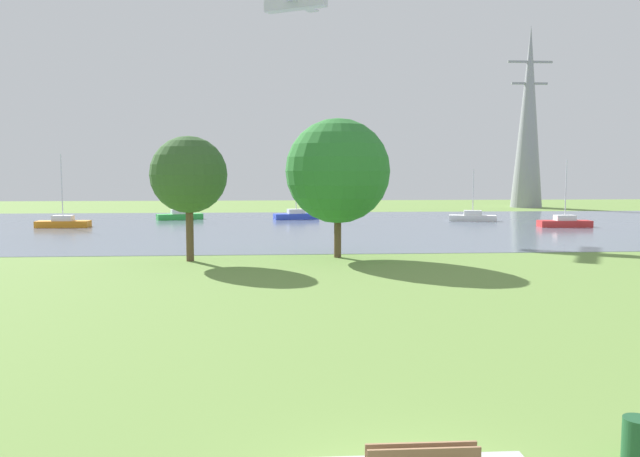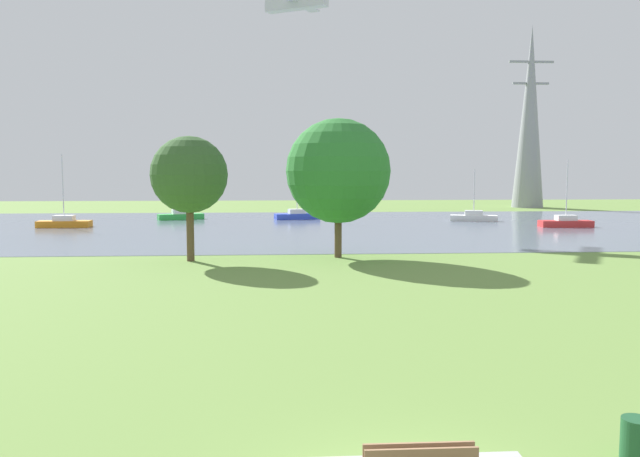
# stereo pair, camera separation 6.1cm
# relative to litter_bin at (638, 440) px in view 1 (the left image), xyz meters

# --- Properties ---
(ground_plane) EXTENTS (160.00, 160.00, 0.00)m
(ground_plane) POSITION_rel_litter_bin_xyz_m (-4.29, 20.73, -0.40)
(ground_plane) COLOR olive
(litter_bin) EXTENTS (0.56, 0.56, 0.80)m
(litter_bin) POSITION_rel_litter_bin_xyz_m (0.00, 0.00, 0.00)
(litter_bin) COLOR #1E512D
(litter_bin) RESTS_ON ground
(water_surface) EXTENTS (140.00, 40.00, 0.02)m
(water_surface) POSITION_rel_litter_bin_xyz_m (-4.29, 48.73, -0.39)
(water_surface) COLOR slate
(water_surface) RESTS_ON ground
(sailboat_red) EXTENTS (4.86, 1.70, 6.26)m
(sailboat_red) POSITION_rel_litter_bin_xyz_m (20.23, 46.54, 0.05)
(sailboat_red) COLOR red
(sailboat_red) RESTS_ON water_surface
(sailboat_blue) EXTENTS (5.01, 2.52, 8.09)m
(sailboat_blue) POSITION_rel_litter_bin_xyz_m (-4.59, 57.58, 0.08)
(sailboat_blue) COLOR blue
(sailboat_blue) RESTS_ON water_surface
(sailboat_green) EXTENTS (5.02, 3.05, 5.80)m
(sailboat_green) POSITION_rel_litter_bin_xyz_m (-17.11, 58.01, 0.05)
(sailboat_green) COLOR green
(sailboat_green) RESTS_ON water_surface
(sailboat_white) EXTENTS (5.03, 2.71, 5.41)m
(sailboat_white) POSITION_rel_litter_bin_xyz_m (13.76, 53.92, 0.05)
(sailboat_white) COLOR white
(sailboat_white) RESTS_ON water_surface
(sailboat_orange) EXTENTS (4.80, 1.51, 6.76)m
(sailboat_orange) POSITION_rel_litter_bin_xyz_m (-26.50, 49.27, 0.06)
(sailboat_orange) COLOR orange
(sailboat_orange) RESTS_ON water_surface
(tree_east_near) EXTENTS (4.46, 4.46, 7.28)m
(tree_east_near) POSITION_rel_litter_bin_xyz_m (-11.69, 26.38, 4.62)
(tree_east_near) COLOR brown
(tree_east_near) RESTS_ON ground
(tree_west_far) EXTENTS (6.32, 6.32, 8.42)m
(tree_west_far) POSITION_rel_litter_bin_xyz_m (-2.92, 27.38, 4.85)
(tree_west_far) COLOR brown
(tree_west_far) RESTS_ON ground
(electricity_pylon) EXTENTS (6.40, 4.40, 25.64)m
(electricity_pylon) POSITION_rel_litter_bin_xyz_m (29.03, 77.82, 12.43)
(electricity_pylon) COLOR gray
(electricity_pylon) RESTS_ON ground
(light_aircraft) EXTENTS (6.13, 7.88, 2.10)m
(light_aircraft) POSITION_rel_litter_bin_xyz_m (-4.78, 52.13, 20.99)
(light_aircraft) COLOR silver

